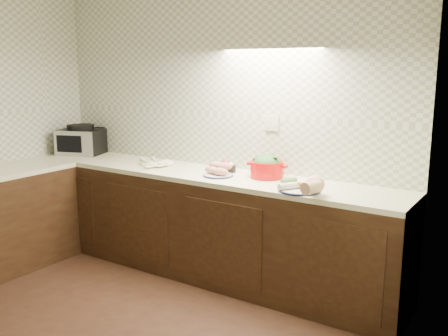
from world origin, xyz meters
The scene contains 8 objects.
room centered at (0.00, 0.00, 1.63)m, with size 3.60×3.60×2.60m.
counter centered at (-0.68, 0.68, 0.45)m, with size 3.60×3.60×0.90m.
toaster_oven centered at (-1.53, 1.55, 1.04)m, with size 0.51×0.45×0.30m.
parsnip_pile centered at (-0.44, 1.45, 0.93)m, with size 0.33×0.34×0.07m.
sweet_potato_plate centered at (0.25, 1.44, 0.94)m, with size 0.25×0.25×0.11m.
onion_bowl centered at (0.22, 1.62, 0.94)m, with size 0.15×0.15×0.11m.
dutch_oven centered at (0.61, 1.61, 0.99)m, with size 0.34×0.30×0.19m.
veg_plate centered at (1.08, 1.33, 0.95)m, with size 0.44×0.36×0.14m.
Camera 1 is at (2.49, -1.87, 1.77)m, focal length 40.00 mm.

